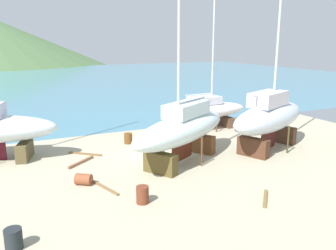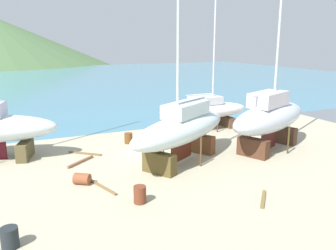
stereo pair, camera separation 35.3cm
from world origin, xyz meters
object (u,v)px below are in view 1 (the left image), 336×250
at_px(sailboat_small_center, 207,110).
at_px(barrel_rust_mid, 271,123).
at_px(sailboat_mid_port, 269,117).
at_px(barrel_tipped_center, 143,195).
at_px(barrel_tar_black, 84,179).
at_px(barrel_ochre, 13,239).
at_px(sailboat_far_slipway, 183,128).
at_px(barrel_blue_faded, 128,138).

height_order(sailboat_small_center, barrel_rust_mid, sailboat_small_center).
distance_m(sailboat_mid_port, barrel_rust_mid, 7.85).
relative_size(sailboat_mid_port, barrel_tipped_center, 17.51).
distance_m(barrel_tar_black, barrel_ochre, 6.26).
height_order(barrel_tar_black, barrel_tipped_center, barrel_tipped_center).
bearing_deg(sailboat_far_slipway, barrel_tipped_center, 13.87).
height_order(sailboat_mid_port, sailboat_far_slipway, sailboat_mid_port).
xyz_separation_m(barrel_blue_faded, barrel_tipped_center, (-2.65, -10.09, 0.02)).
bearing_deg(barrel_tar_black, barrel_tipped_center, -58.25).
xyz_separation_m(sailboat_small_center, barrel_blue_faded, (-8.11, -1.60, -1.30)).
relative_size(sailboat_mid_port, barrel_rust_mid, 17.72).
height_order(barrel_blue_faded, barrel_ochre, barrel_ochre).
distance_m(barrel_blue_faded, barrel_tipped_center, 10.43).
bearing_deg(sailboat_small_center, sailboat_far_slipway, -133.30).
relative_size(sailboat_mid_port, sailboat_far_slipway, 1.06).
bearing_deg(barrel_ochre, barrel_tipped_center, 14.91).
bearing_deg(barrel_blue_faded, barrel_tar_black, -126.12).
bearing_deg(barrel_tipped_center, sailboat_small_center, 47.37).
bearing_deg(barrel_rust_mid, sailboat_mid_port, -133.04).
height_order(sailboat_far_slipway, barrel_ochre, sailboat_far_slipway).
bearing_deg(sailboat_small_center, sailboat_mid_port, -85.97).
xyz_separation_m(sailboat_far_slipway, sailboat_small_center, (6.20, 7.11, -0.57)).
bearing_deg(barrel_ochre, sailboat_mid_port, 18.91).
bearing_deg(barrel_tar_black, barrel_blue_faded, 53.88).
relative_size(sailboat_mid_port, barrel_blue_faded, 18.46).
height_order(sailboat_far_slipway, barrel_tipped_center, sailboat_far_slipway).
distance_m(barrel_tipped_center, barrel_ochre, 6.06).
bearing_deg(barrel_tar_black, barrel_rust_mid, 18.81).
distance_m(sailboat_mid_port, barrel_tipped_center, 12.53).
distance_m(sailboat_small_center, barrel_ochre, 21.30).
distance_m(sailboat_mid_port, barrel_ochre, 18.52).
bearing_deg(barrel_blue_faded, barrel_rust_mid, -0.70).
bearing_deg(sailboat_far_slipway, sailboat_mid_port, 147.22).
bearing_deg(barrel_ochre, barrel_tar_black, 53.82).
bearing_deg(barrel_ochre, barrel_rust_mid, 26.97).
height_order(sailboat_far_slipway, barrel_rust_mid, sailboat_far_slipway).
height_order(sailboat_small_center, barrel_tipped_center, sailboat_small_center).
bearing_deg(barrel_tar_black, sailboat_small_center, 32.39).
relative_size(barrel_tar_black, barrel_rust_mid, 1.02).
xyz_separation_m(barrel_tar_black, barrel_blue_faded, (4.81, 6.60, 0.10)).
relative_size(sailboat_far_slipway, barrel_tar_black, 16.48).
height_order(barrel_rust_mid, barrel_ochre, barrel_ochre).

